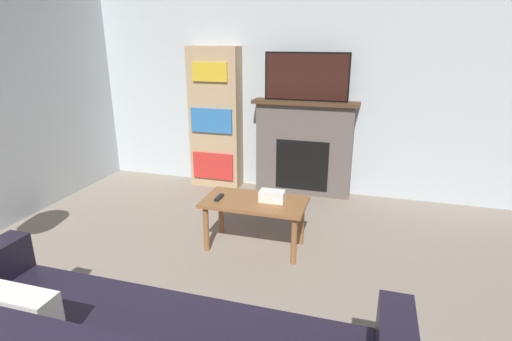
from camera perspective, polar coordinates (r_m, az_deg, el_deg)
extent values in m
cube|color=silver|center=(4.93, 3.69, 12.71)|extent=(5.78, 0.06, 2.70)
cube|color=#605651|center=(4.87, 6.86, 2.99)|extent=(1.15, 0.22, 1.10)
cube|color=black|center=(4.81, 6.55, 0.72)|extent=(0.63, 0.01, 0.61)
cube|color=#4C331E|center=(4.74, 7.08, 9.60)|extent=(1.25, 0.28, 0.04)
cube|color=black|center=(4.70, 7.23, 13.14)|extent=(0.97, 0.02, 0.55)
cube|color=#331914|center=(4.69, 7.20, 13.13)|extent=(0.94, 0.01, 0.51)
cube|color=silver|center=(2.28, -30.38, -17.81)|extent=(0.36, 0.14, 0.28)
cube|color=brown|center=(3.56, -0.20, -4.54)|extent=(0.92, 0.48, 0.03)
cylinder|color=brown|center=(3.63, -7.13, -8.24)|extent=(0.05, 0.05, 0.43)
cylinder|color=brown|center=(3.42, 5.43, -9.95)|extent=(0.05, 0.05, 0.43)
cylinder|color=brown|center=(3.93, -5.04, -5.99)|extent=(0.05, 0.05, 0.43)
cylinder|color=brown|center=(3.74, 6.52, -7.39)|extent=(0.05, 0.05, 0.43)
cube|color=white|center=(3.52, 2.32, -3.67)|extent=(0.22, 0.12, 0.10)
cube|color=black|center=(3.61, -5.29, -3.86)|extent=(0.04, 0.15, 0.02)
cube|color=tan|center=(5.08, -5.77, 7.40)|extent=(0.63, 0.26, 1.75)
cube|color=red|center=(5.10, -6.17, 0.65)|extent=(0.53, 0.03, 0.34)
cube|color=#2D70B7|center=(4.95, -6.40, 7.09)|extent=(0.53, 0.03, 0.30)
cube|color=gold|center=(4.87, -6.64, 13.82)|extent=(0.44, 0.03, 0.22)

